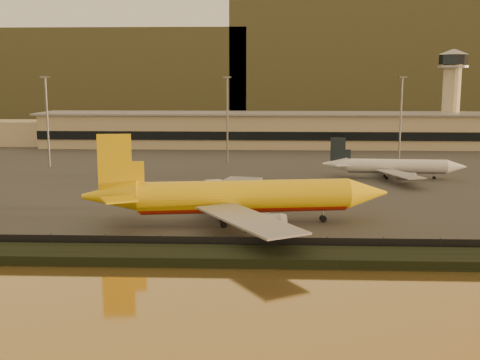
{
  "coord_description": "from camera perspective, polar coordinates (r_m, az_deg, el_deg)",
  "views": [
    {
      "loc": [
        0.99,
        -96.57,
        24.67
      ],
      "look_at": [
        -3.47,
        12.0,
        6.5
      ],
      "focal_mm": 45.0,
      "sensor_mm": 36.0,
      "label": 1
    }
  ],
  "objects": [
    {
      "name": "white_narrowbody_jet",
      "position": [
        155.06,
        14.37,
        1.25
      ],
      "size": [
        35.4,
        34.52,
        10.17
      ],
      "rotation": [
        0.0,
        0.0,
        -0.06
      ],
      "color": "silver",
      "rests_on": "tarmac"
    },
    {
      "name": "terminal_building",
      "position": [
        223.42,
        -1.64,
        4.76
      ],
      "size": [
        202.0,
        25.0,
        12.6
      ],
      "color": "tan",
      "rests_on": "tarmac"
    },
    {
      "name": "apron_light_masts",
      "position": [
        172.37,
        7.06,
        6.44
      ],
      "size": [
        152.2,
        12.2,
        25.4
      ],
      "color": "slate",
      "rests_on": "tarmac"
    },
    {
      "name": "perimeter_fence",
      "position": [
        86.78,
        1.62,
        -6.14
      ],
      "size": [
        300.0,
        0.05,
        2.2
      ],
      "primitive_type": "cube",
      "color": "black",
      "rests_on": "tarmac"
    },
    {
      "name": "dhl_cargo_jet",
      "position": [
        102.48,
        -0.11,
        -1.64
      ],
      "size": [
        52.46,
        50.88,
        15.68
      ],
      "rotation": [
        0.0,
        0.0,
        0.15
      ],
      "color": "yellow",
      "rests_on": "tarmac"
    },
    {
      "name": "embankment",
      "position": [
        83.1,
        1.58,
        -7.28
      ],
      "size": [
        320.0,
        7.0,
        1.4
      ],
      "primitive_type": "cube",
      "color": "black",
      "rests_on": "ground"
    },
    {
      "name": "control_tower",
      "position": [
        237.82,
        19.43,
        8.23
      ],
      "size": [
        11.2,
        11.2,
        35.5
      ],
      "color": "tan",
      "rests_on": "tarmac"
    },
    {
      "name": "distant_hills",
      "position": [
        437.16,
        -0.51,
        10.37
      ],
      "size": [
        470.0,
        160.0,
        70.0
      ],
      "color": "brown",
      "rests_on": "ground"
    },
    {
      "name": "ground",
      "position": [
        99.67,
        1.72,
        -4.84
      ],
      "size": [
        900.0,
        900.0,
        0.0
      ],
      "primitive_type": "plane",
      "color": "black",
      "rests_on": "ground"
    },
    {
      "name": "gse_vehicle_yellow",
      "position": [
        133.35,
        8.99,
        -0.78
      ],
      "size": [
        4.28,
        1.98,
        1.91
      ],
      "primitive_type": "cube",
      "rotation": [
        0.0,
        0.0,
        0.02
      ],
      "color": "yellow",
      "rests_on": "tarmac"
    },
    {
      "name": "tarmac",
      "position": [
        193.14,
        2.04,
        2.18
      ],
      "size": [
        320.0,
        220.0,
        0.2
      ],
      "primitive_type": "cube",
      "color": "#2D2D2D",
      "rests_on": "ground"
    },
    {
      "name": "gse_vehicle_white",
      "position": [
        138.52,
        -2.54,
        -0.34
      ],
      "size": [
        4.07,
        2.87,
        1.68
      ],
      "primitive_type": "cube",
      "rotation": [
        0.0,
        0.0,
        0.36
      ],
      "color": "silver",
      "rests_on": "tarmac"
    }
  ]
}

